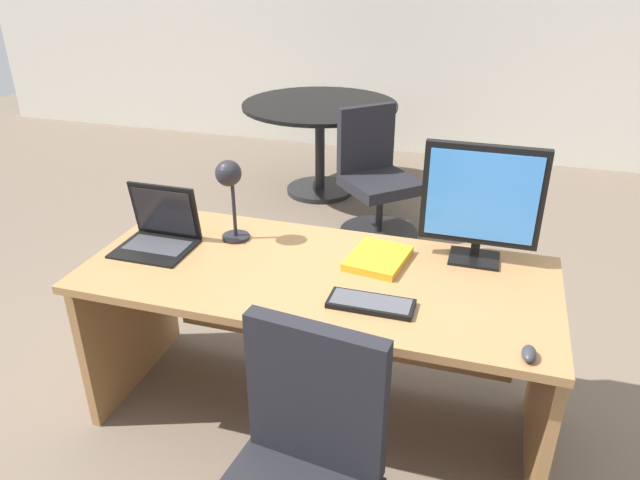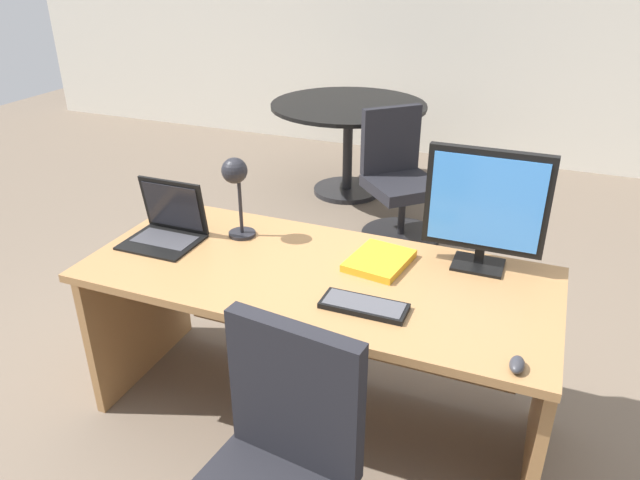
{
  "view_description": "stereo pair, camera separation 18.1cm",
  "coord_description": "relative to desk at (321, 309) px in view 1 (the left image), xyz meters",
  "views": [
    {
      "loc": [
        0.61,
        -1.96,
        1.9
      ],
      "look_at": [
        0.0,
        0.04,
        0.86
      ],
      "focal_mm": 33.41,
      "sensor_mm": 36.0,
      "label": 1
    },
    {
      "loc": [
        0.78,
        -1.9,
        1.9
      ],
      "look_at": [
        0.0,
        0.04,
        0.86
      ],
      "focal_mm": 33.41,
      "sensor_mm": 36.0,
      "label": 2
    }
  ],
  "objects": [
    {
      "name": "meeting_chair_near",
      "position": [
        -0.16,
        1.87,
        -0.17
      ],
      "size": [
        0.65,
        0.66,
        0.9
      ],
      "color": "black",
      "rests_on": "ground"
    },
    {
      "name": "monitor",
      "position": [
        0.59,
        0.23,
        0.48
      ],
      "size": [
        0.47,
        0.16,
        0.49
      ],
      "color": "black",
      "rests_on": "desk"
    },
    {
      "name": "keyboard",
      "position": [
        0.26,
        -0.24,
        0.22
      ],
      "size": [
        0.31,
        0.12,
        0.02
      ],
      "color": "black",
      "rests_on": "desk"
    },
    {
      "name": "mouse",
      "position": [
        0.8,
        -0.39,
        0.23
      ],
      "size": [
        0.05,
        0.08,
        0.04
      ],
      "color": "#2D2D33",
      "rests_on": "desk"
    },
    {
      "name": "desk",
      "position": [
        0.0,
        0.0,
        0.0
      ],
      "size": [
        1.86,
        0.81,
        0.74
      ],
      "color": "#9E7042",
      "rests_on": "ground"
    },
    {
      "name": "laptop",
      "position": [
        -0.71,
        -0.01,
        0.29
      ],
      "size": [
        0.31,
        0.27,
        0.26
      ],
      "color": "black",
      "rests_on": "desk"
    },
    {
      "name": "book",
      "position": [
        0.21,
        0.1,
        0.23
      ],
      "size": [
        0.25,
        0.3,
        0.03
      ],
      "color": "orange",
      "rests_on": "desk"
    },
    {
      "name": "back_wall",
      "position": [
        0.0,
        3.86,
        0.87
      ],
      "size": [
        10.0,
        0.1,
        2.8
      ],
      "primitive_type": "cube",
      "color": "silver",
      "rests_on": "ground"
    },
    {
      "name": "desk_lamp",
      "position": [
        -0.43,
        0.1,
        0.48
      ],
      "size": [
        0.12,
        0.14,
        0.37
      ],
      "color": "black",
      "rests_on": "desk"
    },
    {
      "name": "ground",
      "position": [
        0.0,
        1.45,
        -0.53
      ],
      "size": [
        12.0,
        12.0,
        0.0
      ],
      "primitive_type": "plane",
      "color": "#6B5B4C"
    },
    {
      "name": "meeting_table",
      "position": [
        -0.77,
        2.52,
        0.05
      ],
      "size": [
        1.25,
        1.25,
        0.76
      ],
      "color": "black",
      "rests_on": "ground"
    }
  ]
}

